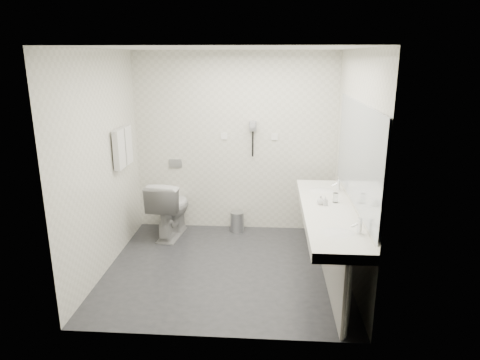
{
  "coord_description": "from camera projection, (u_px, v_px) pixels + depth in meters",
  "views": [
    {
      "loc": [
        0.48,
        -4.59,
        2.43
      ],
      "look_at": [
        0.15,
        0.15,
        1.05
      ],
      "focal_mm": 32.22,
      "sensor_mm": 36.0,
      "label": 1
    }
  ],
  "objects": [
    {
      "name": "vanity_counter",
      "position": [
        328.0,
        213.0,
        4.62
      ],
      "size": [
        0.55,
        2.2,
        0.1
      ],
      "primitive_type": "cube",
      "color": "white",
      "rests_on": "floor"
    },
    {
      "name": "ceiling",
      "position": [
        224.0,
        48.0,
        4.41
      ],
      "size": [
        2.8,
        2.8,
        0.0
      ],
      "primitive_type": "plane",
      "rotation": [
        3.14,
        0.0,
        0.0
      ],
      "color": "white",
      "rests_on": "wall_back"
    },
    {
      "name": "wall_front",
      "position": [
        209.0,
        205.0,
        3.51
      ],
      "size": [
        2.8,
        0.0,
        2.8
      ],
      "primitive_type": "plane",
      "rotation": [
        -1.57,
        0.0,
        0.0
      ],
      "color": "silver",
      "rests_on": "floor"
    },
    {
      "name": "wall_back",
      "position": [
        235.0,
        143.0,
        6.0
      ],
      "size": [
        2.8,
        0.0,
        2.8
      ],
      "primitive_type": "plane",
      "rotation": [
        1.57,
        0.0,
        0.0
      ],
      "color": "silver",
      "rests_on": "floor"
    },
    {
      "name": "vanity_post_far",
      "position": [
        321.0,
        216.0,
        5.73
      ],
      "size": [
        0.06,
        0.06,
        0.75
      ],
      "primitive_type": "cylinder",
      "color": "silver",
      "rests_on": "floor"
    },
    {
      "name": "glass_left",
      "position": [
        335.0,
        198.0,
        4.79
      ],
      "size": [
        0.06,
        0.06,
        0.11
      ],
      "primitive_type": "cylinder",
      "rotation": [
        0.0,
        0.0,
        0.05
      ],
      "color": "silver",
      "rests_on": "vanity_counter"
    },
    {
      "name": "towel_far",
      "position": [
        126.0,
        145.0,
        5.48
      ],
      "size": [
        0.07,
        0.24,
        0.48
      ],
      "primitive_type": "cube",
      "color": "silver",
      "rests_on": "towel_rail"
    },
    {
      "name": "wall_right",
      "position": [
        354.0,
        168.0,
        4.66
      ],
      "size": [
        0.0,
        2.6,
        2.6
      ],
      "primitive_type": "plane",
      "rotation": [
        1.57,
        0.0,
        -1.57
      ],
      "color": "silver",
      "rests_on": "floor"
    },
    {
      "name": "soap_bottle_b",
      "position": [
        321.0,
        200.0,
        4.72
      ],
      "size": [
        0.11,
        0.11,
        0.1
      ],
      "primitive_type": "imported",
      "rotation": [
        0.0,
        0.0,
        -0.43
      ],
      "color": "silver",
      "rests_on": "vanity_counter"
    },
    {
      "name": "basin_far",
      "position": [
        322.0,
        192.0,
        5.23
      ],
      "size": [
        0.4,
        0.31,
        0.05
      ],
      "primitive_type": "ellipsoid",
      "color": "white",
      "rests_on": "vanity_counter"
    },
    {
      "name": "soap_bottle_a",
      "position": [
        325.0,
        201.0,
        4.69
      ],
      "size": [
        0.06,
        0.06,
        0.11
      ],
      "primitive_type": "imported",
      "rotation": [
        0.0,
        0.0,
        0.33
      ],
      "color": "silver",
      "rests_on": "vanity_counter"
    },
    {
      "name": "floor",
      "position": [
        227.0,
        268.0,
        5.1
      ],
      "size": [
        2.8,
        2.8,
        0.0
      ],
      "primitive_type": "plane",
      "color": "#27282C",
      "rests_on": "ground"
    },
    {
      "name": "dryer_cradle",
      "position": [
        253.0,
        126.0,
        5.89
      ],
      "size": [
        0.1,
        0.04,
        0.14
      ],
      "primitive_type": "cube",
      "color": "#949599",
      "rests_on": "wall_back"
    },
    {
      "name": "vanity_post_near",
      "position": [
        347.0,
        301.0,
        3.73
      ],
      "size": [
        0.06,
        0.06,
        0.75
      ],
      "primitive_type": "cylinder",
      "color": "silver",
      "rests_on": "floor"
    },
    {
      "name": "towel_rail",
      "position": [
        121.0,
        130.0,
        5.29
      ],
      "size": [
        0.02,
        0.62,
        0.02
      ],
      "primitive_type": "cylinder",
      "rotation": [
        1.57,
        0.0,
        0.0
      ],
      "color": "silver",
      "rests_on": "wall_left"
    },
    {
      "name": "basin_near",
      "position": [
        337.0,
        234.0,
        3.98
      ],
      "size": [
        0.4,
        0.31,
        0.05
      ],
      "primitive_type": "ellipsoid",
      "color": "white",
      "rests_on": "vanity_counter"
    },
    {
      "name": "towel_near",
      "position": [
        119.0,
        150.0,
        5.22
      ],
      "size": [
        0.07,
        0.24,
        0.48
      ],
      "primitive_type": "cube",
      "color": "silver",
      "rests_on": "towel_rail"
    },
    {
      "name": "dryer_barrel",
      "position": [
        253.0,
        125.0,
        5.81
      ],
      "size": [
        0.08,
        0.14,
        0.08
      ],
      "primitive_type": "cylinder",
      "rotation": [
        1.57,
        0.0,
        0.0
      ],
      "color": "#949599",
      "rests_on": "dryer_cradle"
    },
    {
      "name": "switch_plate_a",
      "position": [
        224.0,
        136.0,
        5.97
      ],
      "size": [
        0.09,
        0.02,
        0.09
      ],
      "primitive_type": "cube",
      "color": "white",
      "rests_on": "wall_back"
    },
    {
      "name": "faucet_near",
      "position": [
        360.0,
        226.0,
        3.95
      ],
      "size": [
        0.04,
        0.04,
        0.15
      ],
      "primitive_type": "cylinder",
      "color": "silver",
      "rests_on": "vanity_counter"
    },
    {
      "name": "faucet_far",
      "position": [
        338.0,
        185.0,
        5.19
      ],
      "size": [
        0.04,
        0.04,
        0.15
      ],
      "primitive_type": "cylinder",
      "color": "silver",
      "rests_on": "vanity_counter"
    },
    {
      "name": "wall_left",
      "position": [
        102.0,
        164.0,
        4.85
      ],
      "size": [
        0.0,
        2.6,
        2.6
      ],
      "primitive_type": "plane",
      "rotation": [
        1.57,
        0.0,
        1.57
      ],
      "color": "silver",
      "rests_on": "floor"
    },
    {
      "name": "flush_plate",
      "position": [
        176.0,
        163.0,
        6.13
      ],
      "size": [
        0.18,
        0.02,
        0.12
      ],
      "primitive_type": "cube",
      "color": "#B2B5BA",
      "rests_on": "wall_back"
    },
    {
      "name": "vanity_panel",
      "position": [
        328.0,
        249.0,
        4.73
      ],
      "size": [
        0.03,
        2.15,
        0.75
      ],
      "primitive_type": "cube",
      "color": "gray",
      "rests_on": "floor"
    },
    {
      "name": "bin_lid",
      "position": [
        237.0,
        213.0,
        6.1
      ],
      "size": [
        0.2,
        0.2,
        0.02
      ],
      "primitive_type": "cylinder",
      "color": "#B2B5BA",
      "rests_on": "pedal_bin"
    },
    {
      "name": "mirror",
      "position": [
        357.0,
        154.0,
        4.42
      ],
      "size": [
        0.02,
        2.2,
        1.05
      ],
      "primitive_type": "cube",
      "color": "#B2BCC6",
      "rests_on": "wall_right"
    },
    {
      "name": "switch_plate_b",
      "position": [
        275.0,
        137.0,
        5.93
      ],
      "size": [
        0.09,
        0.02,
        0.09
      ],
      "primitive_type": "cube",
      "color": "white",
      "rests_on": "wall_back"
    },
    {
      "name": "toilet",
      "position": [
        170.0,
        208.0,
        5.93
      ],
      "size": [
        0.55,
        0.85,
        0.81
      ],
      "primitive_type": "imported",
      "rotation": [
        0.0,
        0.0,
        3.02
      ],
      "color": "white",
      "rests_on": "floor"
    },
    {
      "name": "pedal_bin",
      "position": [
        237.0,
        222.0,
        6.14
      ],
      "size": [
        0.24,
        0.24,
        0.28
      ],
      "primitive_type": "cylinder",
      "rotation": [
        0.0,
        0.0,
        -0.27
      ],
      "color": "#B2B5BA",
      "rests_on": "floor"
    },
    {
      "name": "dryer_cord",
      "position": [
        253.0,
        144.0,
        5.94
      ],
      "size": [
        0.02,
        0.02,
        0.35
      ],
      "primitive_type": "cylinder",
      "color": "black",
      "rests_on": "dryer_cradle"
    }
  ]
}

